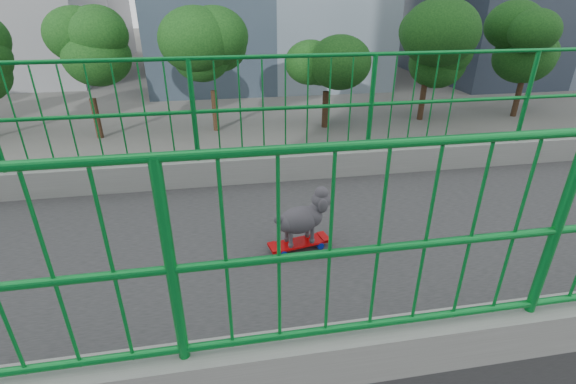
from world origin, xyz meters
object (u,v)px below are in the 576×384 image
Objects in this scene: skateboard at (299,243)px; car_6 at (285,247)px; car_7 at (155,214)px; car_0 at (552,276)px; poodle at (303,217)px.

car_6 is at bearing 160.24° from skateboard.
car_7 is at bearing -122.85° from car_6.
car_0 reaches higher than car_6.
skateboard is 0.13× the size of car_0.
car_7 is at bearing -175.17° from poodle.
skateboard reaches higher than car_6.
car_7 reaches higher than car_0.
car_0 is at bearing -115.84° from car_7.
car_6 is 5.90m from car_7.
car_6 is at bearing 160.41° from poodle.
skateboard is 14.43m from car_7.
car_7 is at bearing -175.30° from skateboard.
poodle reaches higher than car_7.
poodle reaches higher than car_0.
poodle is at bearing 90.00° from skateboard.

